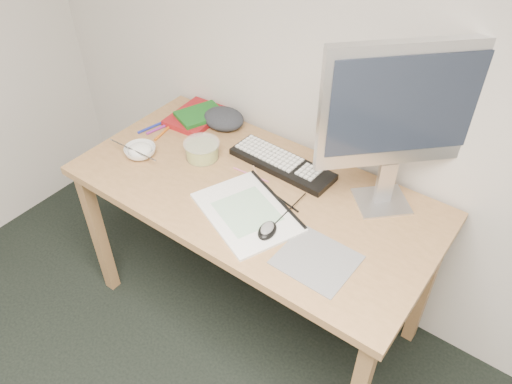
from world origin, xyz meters
TOP-DOWN VIEW (x-y plane):
  - desk at (-0.33, 1.43)m, footprint 1.40×0.70m
  - mousepad at (0.05, 1.27)m, footprint 0.25×0.23m
  - sketchpad at (-0.27, 1.31)m, footprint 0.45×0.40m
  - keyboard at (-0.32, 1.61)m, footprint 0.44×0.16m
  - monitor at (0.09, 1.65)m, footprint 0.41×0.40m
  - mouse at (-0.15, 1.27)m, footprint 0.08×0.10m
  - rice_bowl at (-0.83, 1.33)m, footprint 0.15×0.15m
  - chopsticks at (-0.84, 1.30)m, footprint 0.25×0.03m
  - fruit_tub at (-0.62, 1.47)m, footprint 0.18×0.18m
  - book_red at (-0.83, 1.67)m, footprint 0.21×0.27m
  - book_green at (-0.80, 1.67)m, footprint 0.21×0.24m
  - cloth_lump at (-0.70, 1.70)m, footprint 0.18×0.16m
  - pencil_pink at (-0.39, 1.49)m, footprint 0.16×0.02m
  - pencil_tan at (-0.35, 1.49)m, footprint 0.14×0.11m
  - pencil_black at (-0.22, 1.44)m, footprint 0.20×0.05m
  - marker_blue at (-0.94, 1.49)m, footprint 0.04×0.13m
  - marker_orange at (-0.87, 1.49)m, footprint 0.03×0.12m
  - marker_purple at (-0.90, 1.51)m, footprint 0.04×0.13m

SIDE VIEW (x-z plane):
  - desk at x=-0.33m, z-range 0.29..1.04m
  - mousepad at x=0.05m, z-range 0.75..0.75m
  - pencil_pink at x=-0.39m, z-range 0.75..0.76m
  - pencil_tan at x=-0.35m, z-range 0.75..0.76m
  - pencil_black at x=-0.22m, z-range 0.75..0.76m
  - sketchpad at x=-0.27m, z-range 0.75..0.76m
  - marker_orange at x=-0.87m, z-range 0.75..0.76m
  - marker_blue at x=-0.94m, z-range 0.75..0.76m
  - marker_purple at x=-0.90m, z-range 0.75..0.76m
  - book_red at x=-0.83m, z-range 0.75..0.78m
  - keyboard at x=-0.32m, z-range 0.75..0.78m
  - rice_bowl at x=-0.83m, z-range 0.75..0.79m
  - mouse at x=-0.15m, z-range 0.76..0.79m
  - cloth_lump at x=-0.70m, z-range 0.75..0.82m
  - book_green at x=-0.80m, z-range 0.78..0.79m
  - fruit_tub at x=-0.62m, z-range 0.75..0.82m
  - chopsticks at x=-0.84m, z-range 0.78..0.80m
  - monitor at x=0.09m, z-range 0.83..1.45m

